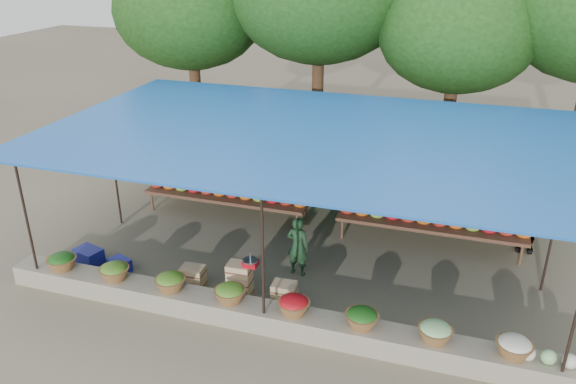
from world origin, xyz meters
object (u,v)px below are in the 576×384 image
(vendor_seated, at_px, (298,246))
(blue_crate_back, at_px, (120,265))
(weighing_scale, at_px, (251,263))
(blue_crate_front, at_px, (89,256))
(crate_counter, at_px, (238,284))

(vendor_seated, bearing_deg, blue_crate_back, 22.46)
(weighing_scale, distance_m, blue_crate_back, 3.11)
(weighing_scale, height_order, blue_crate_back, weighing_scale)
(blue_crate_front, xyz_separation_m, blue_crate_back, (0.81, -0.07, -0.03))
(blue_crate_back, bearing_deg, weighing_scale, 18.42)
(weighing_scale, bearing_deg, crate_counter, 180.00)
(vendor_seated, bearing_deg, weighing_scale, 70.94)
(blue_crate_back, bearing_deg, blue_crate_front, -163.51)
(blue_crate_back, bearing_deg, crate_counter, 18.14)
(weighing_scale, relative_size, vendor_seated, 0.23)
(crate_counter, relative_size, weighing_scale, 7.77)
(crate_counter, bearing_deg, blue_crate_front, 176.42)
(vendor_seated, xyz_separation_m, blue_crate_back, (-3.59, -1.03, -0.51))
(vendor_seated, bearing_deg, blue_crate_front, 18.79)
(weighing_scale, bearing_deg, blue_crate_front, 176.67)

